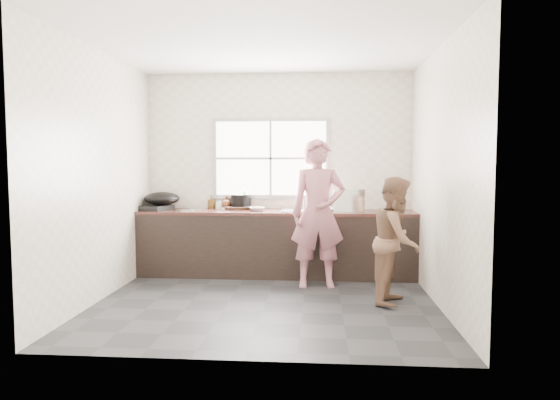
# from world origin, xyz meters

# --- Properties ---
(floor) EXTENTS (3.60, 3.20, 0.01)m
(floor) POSITION_xyz_m (0.00, 0.00, -0.01)
(floor) COLOR #28282A
(floor) RESTS_ON ground
(ceiling) EXTENTS (3.60, 3.20, 0.01)m
(ceiling) POSITION_xyz_m (0.00, 0.00, 2.71)
(ceiling) COLOR silver
(ceiling) RESTS_ON wall_back
(wall_back) EXTENTS (3.60, 0.01, 2.70)m
(wall_back) POSITION_xyz_m (0.00, 1.60, 1.35)
(wall_back) COLOR beige
(wall_back) RESTS_ON ground
(wall_left) EXTENTS (0.01, 3.20, 2.70)m
(wall_left) POSITION_xyz_m (-1.80, 0.00, 1.35)
(wall_left) COLOR beige
(wall_left) RESTS_ON ground
(wall_right) EXTENTS (0.01, 3.20, 2.70)m
(wall_right) POSITION_xyz_m (1.80, 0.00, 1.35)
(wall_right) COLOR silver
(wall_right) RESTS_ON ground
(wall_front) EXTENTS (3.60, 0.01, 2.70)m
(wall_front) POSITION_xyz_m (0.00, -1.60, 1.35)
(wall_front) COLOR beige
(wall_front) RESTS_ON ground
(cabinet) EXTENTS (3.60, 0.62, 0.82)m
(cabinet) POSITION_xyz_m (0.00, 1.29, 0.41)
(cabinet) COLOR black
(cabinet) RESTS_ON floor
(countertop) EXTENTS (3.60, 0.64, 0.04)m
(countertop) POSITION_xyz_m (0.00, 1.29, 0.84)
(countertop) COLOR #381C17
(countertop) RESTS_ON cabinet
(sink) EXTENTS (0.55, 0.45, 0.02)m
(sink) POSITION_xyz_m (0.35, 1.29, 0.86)
(sink) COLOR silver
(sink) RESTS_ON countertop
(faucet) EXTENTS (0.02, 0.02, 0.30)m
(faucet) POSITION_xyz_m (0.35, 1.49, 1.01)
(faucet) COLOR silver
(faucet) RESTS_ON countertop
(window_frame) EXTENTS (1.60, 0.05, 1.10)m
(window_frame) POSITION_xyz_m (-0.10, 1.59, 1.55)
(window_frame) COLOR #9EA0A5
(window_frame) RESTS_ON wall_back
(window_glazing) EXTENTS (1.50, 0.01, 1.00)m
(window_glazing) POSITION_xyz_m (-0.10, 1.57, 1.55)
(window_glazing) COLOR white
(window_glazing) RESTS_ON window_frame
(woman) EXTENTS (0.65, 0.46, 1.66)m
(woman) POSITION_xyz_m (0.55, 0.73, 0.83)
(woman) COLOR #BE727F
(woman) RESTS_ON floor
(person_side) EXTENTS (0.70, 0.78, 1.34)m
(person_side) POSITION_xyz_m (1.39, 0.09, 0.67)
(person_side) COLOR brown
(person_side) RESTS_ON floor
(cutting_board) EXTENTS (0.39, 0.39, 0.04)m
(cutting_board) POSITION_xyz_m (-0.53, 1.44, 0.88)
(cutting_board) COLOR black
(cutting_board) RESTS_ON countertop
(cleaver) EXTENTS (0.19, 0.10, 0.01)m
(cleaver) POSITION_xyz_m (-0.33, 1.36, 0.90)
(cleaver) COLOR silver
(cleaver) RESTS_ON cutting_board
(bowl_mince) EXTENTS (0.24, 0.24, 0.05)m
(bowl_mince) POSITION_xyz_m (-0.25, 1.23, 0.89)
(bowl_mince) COLOR white
(bowl_mince) RESTS_ON countertop
(bowl_crabs) EXTENTS (0.19, 0.19, 0.06)m
(bowl_crabs) POSITION_xyz_m (0.60, 1.15, 0.89)
(bowl_crabs) COLOR silver
(bowl_crabs) RESTS_ON countertop
(bowl_held) EXTENTS (0.21, 0.21, 0.05)m
(bowl_held) POSITION_xyz_m (0.68, 1.28, 0.89)
(bowl_held) COLOR white
(bowl_held) RESTS_ON countertop
(black_pot) EXTENTS (0.37, 0.37, 0.20)m
(black_pot) POSITION_xyz_m (-0.50, 1.51, 0.96)
(black_pot) COLOR black
(black_pot) RESTS_ON countertop
(plate_food) EXTENTS (0.26, 0.26, 0.02)m
(plate_food) POSITION_xyz_m (-0.67, 1.52, 0.87)
(plate_food) COLOR white
(plate_food) RESTS_ON countertop
(bottle_green) EXTENTS (0.11, 0.11, 0.26)m
(bottle_green) POSITION_xyz_m (-0.45, 1.52, 0.99)
(bottle_green) COLOR green
(bottle_green) RESTS_ON countertop
(bottle_brown_tall) EXTENTS (0.09, 0.09, 0.17)m
(bottle_brown_tall) POSITION_xyz_m (-0.91, 1.52, 0.94)
(bottle_brown_tall) COLOR #4D3313
(bottle_brown_tall) RESTS_ON countertop
(bottle_brown_short) EXTENTS (0.14, 0.14, 0.16)m
(bottle_brown_short) POSITION_xyz_m (-0.71, 1.52, 0.94)
(bottle_brown_short) COLOR #4A2312
(bottle_brown_short) RESTS_ON countertop
(glass_jar) EXTENTS (0.09, 0.09, 0.11)m
(glass_jar) POSITION_xyz_m (-0.81, 1.48, 0.92)
(glass_jar) COLOR silver
(glass_jar) RESTS_ON countertop
(burner) EXTENTS (0.51, 0.51, 0.06)m
(burner) POSITION_xyz_m (-1.65, 1.27, 0.89)
(burner) COLOR black
(burner) RESTS_ON countertop
(wok) EXTENTS (0.60, 0.60, 0.18)m
(wok) POSITION_xyz_m (-1.55, 1.34, 1.01)
(wok) COLOR black
(wok) RESTS_ON burner
(dish_rack) EXTENTS (0.41, 0.30, 0.30)m
(dish_rack) POSITION_xyz_m (0.93, 1.24, 1.01)
(dish_rack) COLOR white
(dish_rack) RESTS_ON countertop
(pot_lid_left) EXTENTS (0.29, 0.29, 0.01)m
(pot_lid_left) POSITION_xyz_m (-1.08, 1.39, 0.87)
(pot_lid_left) COLOR silver
(pot_lid_left) RESTS_ON countertop
(pot_lid_right) EXTENTS (0.26, 0.26, 0.01)m
(pot_lid_right) POSITION_xyz_m (-1.18, 1.20, 0.87)
(pot_lid_right) COLOR silver
(pot_lid_right) RESTS_ON countertop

